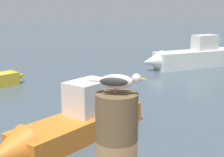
{
  "coord_description": "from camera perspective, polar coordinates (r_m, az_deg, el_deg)",
  "views": [
    {
      "loc": [
        0.2,
        -2.54,
        3.42
      ],
      "look_at": [
        0.51,
        -0.16,
        2.88
      ],
      "focal_mm": 52.69,
      "sensor_mm": 36.0,
      "label": 1
    }
  ],
  "objects": [
    {
      "name": "boat_orange",
      "position": [
        8.48,
        -7.87,
        -8.21
      ],
      "size": [
        4.24,
        4.19,
        1.67
      ],
      "color": "orange",
      "rests_on": "ground_plane"
    },
    {
      "name": "seagull",
      "position": [
        2.21,
        1.0,
        -0.4
      ],
      "size": [
        0.39,
        0.2,
        0.14
      ],
      "color": "#C66F60",
      "rests_on": "mooring_post"
    },
    {
      "name": "boat_white",
      "position": [
        18.95,
        13.43,
        3.62
      ],
      "size": [
        6.01,
        2.9,
        1.82
      ],
      "color": "silver",
      "rests_on": "ground_plane"
    }
  ]
}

